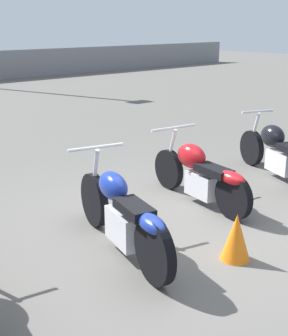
{
  "coord_description": "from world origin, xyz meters",
  "views": [
    {
      "loc": [
        -3.66,
        -3.51,
        2.36
      ],
      "look_at": [
        0.0,
        0.57,
        0.65
      ],
      "focal_mm": 50.0,
      "sensor_mm": 36.0,
      "label": 1
    }
  ],
  "objects": [
    {
      "name": "traffic_cone_far",
      "position": [
        -0.03,
        -0.89,
        0.25
      ],
      "size": [
        0.31,
        0.31,
        0.5
      ],
      "color": "orange",
      "rests_on": "ground_plane"
    },
    {
      "name": "motorcycle_slot_2",
      "position": [
        0.89,
        0.43,
        0.41
      ],
      "size": [
        0.74,
        1.95,
        0.95
      ],
      "rotation": [
        0.0,
        0.0,
        -0.16
      ],
      "color": "black",
      "rests_on": "ground_plane"
    },
    {
      "name": "motorcycle_slot_1",
      "position": [
        -0.8,
        0.02,
        0.43
      ],
      "size": [
        0.81,
        2.11,
        1.02
      ],
      "rotation": [
        0.0,
        0.0,
        -0.25
      ],
      "color": "black",
      "rests_on": "ground_plane"
    },
    {
      "name": "motorcycle_slot_3",
      "position": [
        2.63,
        0.33,
        0.42
      ],
      "size": [
        0.96,
        1.98,
        0.97
      ],
      "rotation": [
        0.0,
        0.0,
        -0.38
      ],
      "color": "black",
      "rests_on": "ground_plane"
    },
    {
      "name": "ground_plane",
      "position": [
        0.0,
        0.0,
        0.0
      ],
      "size": [
        60.0,
        60.0,
        0.0
      ],
      "primitive_type": "plane",
      "color": "#5B5954"
    }
  ]
}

